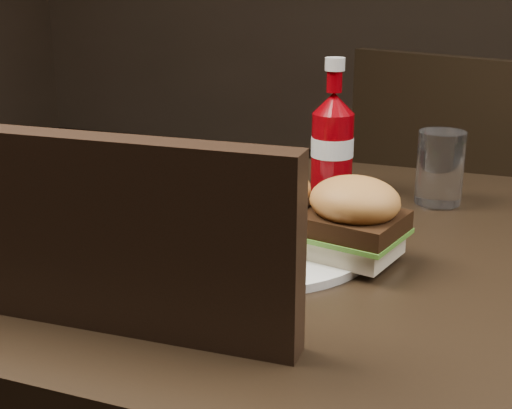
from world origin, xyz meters
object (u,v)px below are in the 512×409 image
(dining_table, at_px, (323,257))
(chair_far, at_px, (472,250))
(ketchup_bottle, at_px, (332,155))
(tumbler, at_px, (440,167))
(plate, at_px, (253,242))

(dining_table, relative_size, chair_far, 2.67)
(dining_table, distance_m, ketchup_bottle, 0.23)
(ketchup_bottle, height_order, tumbler, ketchup_bottle)
(plate, bearing_deg, dining_table, 29.57)
(plate, distance_m, ketchup_bottle, 0.26)
(plate, height_order, tumbler, tumbler)
(dining_table, xyz_separation_m, tumbler, (0.11, 0.21, 0.08))
(dining_table, bearing_deg, plate, -150.43)
(tumbler, bearing_deg, ketchup_bottle, -179.31)
(chair_far, height_order, tumbler, tumbler)
(plate, relative_size, ketchup_bottle, 2.39)
(chair_far, xyz_separation_m, tumbler, (-0.02, -0.68, 0.38))
(dining_table, relative_size, ketchup_bottle, 9.60)
(plate, relative_size, tumbler, 2.87)
(ketchup_bottle, relative_size, tumbler, 1.20)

